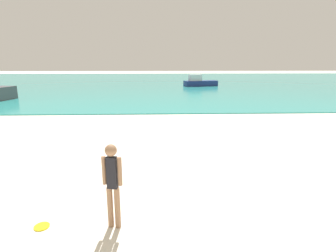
# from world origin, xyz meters

# --- Properties ---
(water) EXTENTS (160.00, 60.00, 0.06)m
(water) POSITION_xyz_m (0.00, 44.82, 0.03)
(water) COLOR teal
(water) RESTS_ON ground
(person_standing) EXTENTS (0.36, 0.21, 1.58)m
(person_standing) POSITION_xyz_m (-1.58, 4.01, 0.90)
(person_standing) COLOR #936B4C
(person_standing) RESTS_ON ground
(frisbee) EXTENTS (0.27, 0.27, 0.03)m
(frisbee) POSITION_xyz_m (-2.92, 4.03, 0.01)
(frisbee) COLOR yellow
(frisbee) RESTS_ON ground
(boat_far) EXTENTS (4.42, 2.31, 1.44)m
(boat_far) POSITION_xyz_m (4.55, 33.40, 0.56)
(boat_far) COLOR navy
(boat_far) RESTS_ON water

